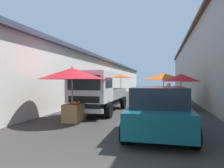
# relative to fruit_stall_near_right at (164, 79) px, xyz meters

# --- Properties ---
(ground) EXTENTS (90.00, 90.00, 0.00)m
(ground) POSITION_rel_fruit_stall_near_right_xyz_m (0.50, 1.57, -1.76)
(ground) COLOR #33302D
(building_left_whitewash) EXTENTS (49.80, 7.50, 3.76)m
(building_left_whitewash) POSITION_rel_fruit_stall_near_right_xyz_m (2.75, 8.93, 0.13)
(building_left_whitewash) COLOR beige
(building_left_whitewash) RESTS_ON ground
(fruit_stall_near_right) EXTENTS (2.83, 2.83, 2.25)m
(fruit_stall_near_right) POSITION_rel_fruit_stall_near_right_xyz_m (0.00, 0.00, 0.00)
(fruit_stall_near_right) COLOR #9E9EA3
(fruit_stall_near_right) RESTS_ON ground
(fruit_stall_far_left) EXTENTS (2.72, 2.72, 2.24)m
(fruit_stall_far_left) POSITION_rel_fruit_stall_near_right_xyz_m (-6.95, 3.61, -0.02)
(fruit_stall_far_left) COLOR #9E9EA3
(fruit_stall_far_left) RESTS_ON ground
(fruit_stall_far_right) EXTENTS (2.17, 2.17, 2.12)m
(fruit_stall_far_right) POSITION_rel_fruit_stall_near_right_xyz_m (-2.29, -0.92, -0.17)
(fruit_stall_far_right) COLOR #9E9EA3
(fruit_stall_far_right) RESTS_ON ground
(fruit_stall_near_left) EXTENTS (2.27, 2.27, 2.36)m
(fruit_stall_near_left) POSITION_rel_fruit_stall_near_right_xyz_m (4.39, 3.95, 0.05)
(fruit_stall_near_left) COLOR #9E9EA3
(fruit_stall_near_left) RESTS_ON ground
(hatchback_car) EXTENTS (3.94, 1.99, 1.45)m
(hatchback_car) POSITION_rel_fruit_stall_near_right_xyz_m (-8.07, 0.17, -1.02)
(hatchback_car) COLOR #0F4C56
(hatchback_car) RESTS_ON ground
(delivery_truck) EXTENTS (4.95, 2.04, 2.08)m
(delivery_truck) POSITION_rel_fruit_stall_near_right_xyz_m (-5.21, 3.22, -0.72)
(delivery_truck) COLOR black
(delivery_truck) RESTS_ON ground
(vendor_by_crates) EXTENTS (0.62, 0.26, 1.55)m
(vendor_by_crates) POSITION_rel_fruit_stall_near_right_xyz_m (-4.14, -0.22, -0.88)
(vendor_by_crates) COLOR #232328
(vendor_by_crates) RESTS_ON ground
(plastic_stool) EXTENTS (0.30, 0.30, 0.43)m
(plastic_stool) POSITION_rel_fruit_stall_near_right_xyz_m (-2.63, 4.17, -1.43)
(plastic_stool) COLOR red
(plastic_stool) RESTS_ON ground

